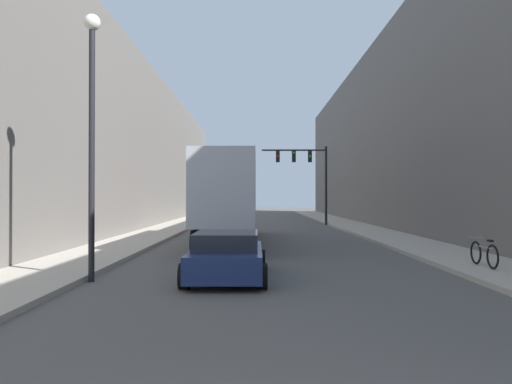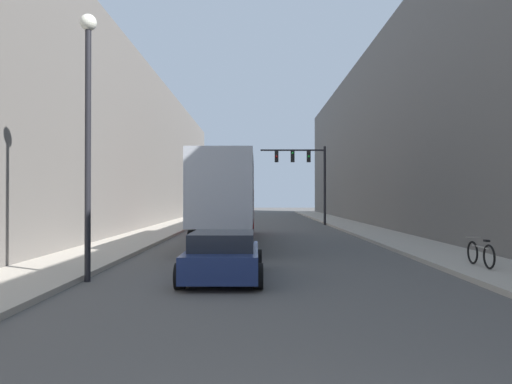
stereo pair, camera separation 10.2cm
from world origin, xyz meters
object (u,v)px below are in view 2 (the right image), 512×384
(parked_bicycle, at_px, (482,254))
(sedan_car, at_px, (225,256))
(traffic_signal_gantry, at_px, (309,169))
(street_lamp, at_px, (89,111))
(semi_truck, at_px, (230,197))

(parked_bicycle, bearing_deg, sedan_car, -170.19)
(traffic_signal_gantry, height_order, street_lamp, street_lamp)
(sedan_car, bearing_deg, traffic_signal_gantry, 79.09)
(semi_truck, distance_m, parked_bicycle, 12.41)
(semi_truck, xyz_separation_m, parked_bicycle, (8.10, -9.24, -1.73))
(street_lamp, bearing_deg, traffic_signal_gantry, 72.04)
(semi_truck, bearing_deg, sedan_car, -87.58)
(traffic_signal_gantry, xyz_separation_m, street_lamp, (-8.58, -26.46, 0.09))
(sedan_car, distance_m, street_lamp, 5.31)
(traffic_signal_gantry, xyz_separation_m, parked_bicycle, (2.64, -24.67, -3.91))
(traffic_signal_gantry, relative_size, street_lamp, 0.88)
(semi_truck, relative_size, sedan_car, 3.12)
(semi_truck, distance_m, street_lamp, 11.69)
(traffic_signal_gantry, bearing_deg, sedan_car, -100.91)
(semi_truck, xyz_separation_m, street_lamp, (-3.12, -11.03, 2.27))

